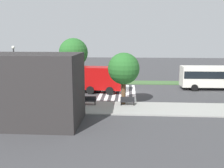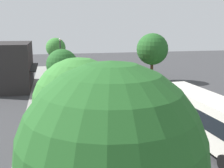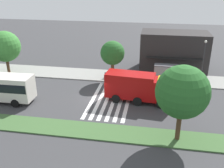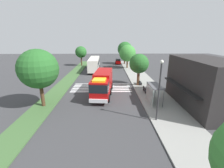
# 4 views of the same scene
# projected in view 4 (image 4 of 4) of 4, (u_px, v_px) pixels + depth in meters

# --- Properties ---
(ground_plane) EXTENTS (120.00, 120.00, 0.00)m
(ground_plane) POSITION_uv_depth(u_px,v_px,m) (102.00, 85.00, 29.25)
(ground_plane) COLOR #38383A
(sidewalk) EXTENTS (60.00, 4.93, 0.14)m
(sidewalk) POSITION_uv_depth(u_px,v_px,m) (145.00, 84.00, 29.43)
(sidewalk) COLOR gray
(sidewalk) RESTS_ON ground_plane
(median_strip) EXTENTS (60.00, 3.00, 0.14)m
(median_strip) POSITION_uv_depth(u_px,v_px,m) (64.00, 85.00, 29.06)
(median_strip) COLOR #3D6033
(median_strip) RESTS_ON ground_plane
(crosswalk) EXTENTS (4.95, 10.59, 0.01)m
(crosswalk) POSITION_uv_depth(u_px,v_px,m) (102.00, 87.00, 27.74)
(crosswalk) COLOR silver
(crosswalk) RESTS_ON ground_plane
(fire_truck) EXTENTS (9.01, 3.40, 3.61)m
(fire_truck) POSITION_uv_depth(u_px,v_px,m) (102.00, 83.00, 23.44)
(fire_truck) COLOR #A50C0C
(fire_truck) RESTS_ON ground_plane
(parked_car_west) EXTENTS (4.77, 2.09, 1.79)m
(parked_car_west) POSITION_uv_depth(u_px,v_px,m) (118.00, 61.00, 52.72)
(parked_car_west) COLOR #720505
(parked_car_west) RESTS_ON ground_plane
(transit_bus) EXTENTS (11.36, 3.02, 3.47)m
(transit_bus) POSITION_uv_depth(u_px,v_px,m) (94.00, 63.00, 41.37)
(transit_bus) COLOR silver
(transit_bus) RESTS_ON ground_plane
(bus_stop_shelter) EXTENTS (3.50, 1.40, 2.46)m
(bus_stop_shelter) POSITION_uv_depth(u_px,v_px,m) (152.00, 90.00, 20.66)
(bus_stop_shelter) COLOR #4C4C51
(bus_stop_shelter) RESTS_ON sidewalk
(bench_near_shelter) EXTENTS (1.60, 0.50, 0.90)m
(bench_near_shelter) POSITION_uv_depth(u_px,v_px,m) (145.00, 89.00, 24.86)
(bench_near_shelter) COLOR black
(bench_near_shelter) RESTS_ON sidewalk
(bench_west_of_shelter) EXTENTS (1.60, 0.50, 0.90)m
(bench_west_of_shelter) POSITION_uv_depth(u_px,v_px,m) (140.00, 82.00, 29.06)
(bench_west_of_shelter) COLOR black
(bench_west_of_shelter) RESTS_ON sidewalk
(street_lamp) EXTENTS (0.36, 0.36, 6.58)m
(street_lamp) POSITION_uv_depth(u_px,v_px,m) (159.00, 87.00, 15.41)
(street_lamp) COLOR #2D2D30
(street_lamp) RESTS_ON sidewalk
(storefront_building) EXTENTS (10.84, 6.22, 6.31)m
(storefront_building) POSITION_uv_depth(u_px,v_px,m) (204.00, 84.00, 19.25)
(storefront_building) COLOR #282626
(storefront_building) RESTS_ON ground_plane
(sidewalk_tree_far_west) EXTENTS (4.87, 4.87, 7.41)m
(sidewalk_tree_far_west) POSITION_uv_depth(u_px,v_px,m) (125.00, 49.00, 50.67)
(sidewalk_tree_far_west) COLOR #47301E
(sidewalk_tree_far_west) RESTS_ON sidewalk
(sidewalk_tree_west) EXTENTS (4.84, 4.84, 6.73)m
(sidewalk_tree_west) POSITION_uv_depth(u_px,v_px,m) (127.00, 53.00, 43.86)
(sidewalk_tree_west) COLOR #513823
(sidewalk_tree_west) RESTS_ON sidewalk
(sidewalk_tree_center) EXTENTS (3.56, 3.56, 5.89)m
(sidewalk_tree_center) POSITION_uv_depth(u_px,v_px,m) (139.00, 64.00, 27.55)
(sidewalk_tree_center) COLOR #513823
(sidewalk_tree_center) RESTS_ON sidewalk
(median_tree_far_west) EXTENTS (3.59, 3.59, 6.10)m
(median_tree_far_west) POSITION_uv_depth(u_px,v_px,m) (81.00, 52.00, 47.63)
(median_tree_far_west) COLOR #47301E
(median_tree_far_west) RESTS_ON median_strip
(median_tree_west) EXTENTS (4.89, 4.89, 7.41)m
(median_tree_west) POSITION_uv_depth(u_px,v_px,m) (38.00, 69.00, 18.55)
(median_tree_west) COLOR #47301E
(median_tree_west) RESTS_ON median_strip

